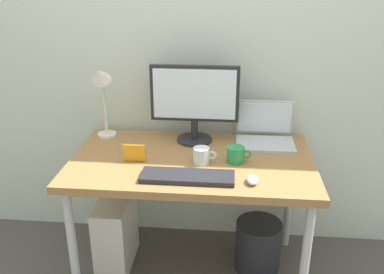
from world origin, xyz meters
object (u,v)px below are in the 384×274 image
glass_cup (202,156)px  computer_tower (116,232)px  wastebasket (258,245)px  desk (192,170)px  keyboard (188,177)px  monitor (195,99)px  coffee_mug (236,155)px  photo_frame (134,153)px  desk_lamp (101,86)px  mouse (252,180)px  laptop (265,133)px

glass_cup → computer_tower: (-0.50, 0.08, -0.55)m
glass_cup → wastebasket: glass_cup is taller
desk → keyboard: (0.00, -0.23, 0.08)m
desk → glass_cup: 0.13m
desk → computer_tower: 0.63m
monitor → coffee_mug: (0.23, -0.26, -0.21)m
photo_frame → wastebasket: photo_frame is taller
photo_frame → desk_lamp: bearing=128.7°
wastebasket → mouse: bearing=-103.6°
mouse → photo_frame: bearing=163.3°
laptop → coffee_mug: (-0.16, -0.27, -0.02)m
glass_cup → photo_frame: size_ratio=1.08×
keyboard → desk_lamp: bearing=138.7°
desk_lamp → glass_cup: size_ratio=3.70×
laptop → photo_frame: laptop is taller
computer_tower → wastebasket: size_ratio=1.40×
photo_frame → mouse: bearing=-16.7°
keyboard → photo_frame: bearing=150.2°
keyboard → wastebasket: keyboard is taller
coffee_mug → computer_tower: coffee_mug is taller
desk_lamp → wastebasket: desk_lamp is taller
mouse → wastebasket: size_ratio=0.30×
desk → monitor: (-0.01, 0.24, 0.31)m
keyboard → coffee_mug: 0.31m
coffee_mug → photo_frame: bearing=-175.5°
laptop → desk_lamp: (-0.92, -0.01, 0.25)m
monitor → glass_cup: (0.06, -0.29, -0.21)m
wastebasket → photo_frame: bearing=-168.8°
desk → desk_lamp: size_ratio=2.87×
photo_frame → glass_cup: bearing=2.0°
desk_lamp → wastebasket: (0.90, -0.17, -0.88)m
desk → monitor: bearing=92.0°
monitor → computer_tower: (-0.44, -0.20, -0.76)m
desk_lamp → mouse: size_ratio=4.87×
mouse → desk_lamp: bearing=150.2°
coffee_mug → wastebasket: (0.15, 0.09, -0.61)m
desk_lamp → wastebasket: 1.27m
laptop → photo_frame: size_ratio=2.91×
mouse → wastebasket: (0.07, 0.31, -0.59)m
monitor → wastebasket: 0.92m
coffee_mug → wastebasket: coffee_mug is taller
desk → keyboard: size_ratio=2.85×
coffee_mug → glass_cup: 0.17m
coffee_mug → computer_tower: bearing=175.3°
keyboard → wastebasket: (0.37, 0.30, -0.58)m
keyboard → mouse: (0.30, -0.01, 0.01)m
coffee_mug → photo_frame: photo_frame is taller
coffee_mug → wastebasket: bearing=31.3°
desk_lamp → monitor: bearing=-0.1°
keyboard → glass_cup: 0.19m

